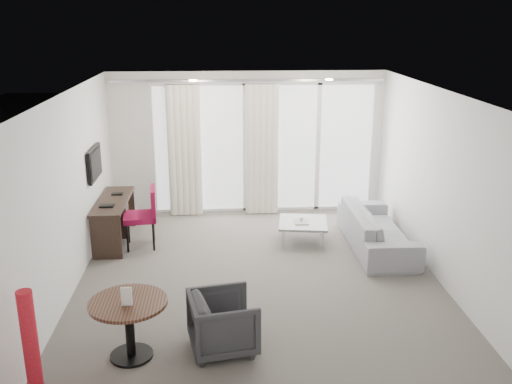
{
  "coord_description": "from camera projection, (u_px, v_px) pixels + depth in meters",
  "views": [
    {
      "loc": [
        -0.5,
        -7.24,
        3.55
      ],
      "look_at": [
        0.0,
        0.6,
        1.1
      ],
      "focal_mm": 40.0,
      "sensor_mm": 36.0,
      "label": 1
    }
  ],
  "objects": [
    {
      "name": "rattan_chair_b",
      "position": [
        322.0,
        170.0,
        12.01
      ],
      "size": [
        0.64,
        0.64,
        0.85
      ],
      "primitive_type": null,
      "rotation": [
        0.0,
        0.0,
        0.11
      ],
      "color": "#4F3419",
      "rests_on": "terrace_slab"
    },
    {
      "name": "rattan_chair_a",
      "position": [
        263.0,
        168.0,
        12.18
      ],
      "size": [
        0.6,
        0.6,
        0.84
      ],
      "primitive_type": null,
      "rotation": [
        0.0,
        0.0,
        0.05
      ],
      "color": "#4F3419",
      "rests_on": "terrace_slab"
    },
    {
      "name": "curtain_track",
      "position": [
        248.0,
        81.0,
        9.95
      ],
      "size": [
        4.8,
        0.04,
        0.04
      ],
      "primitive_type": null,
      "color": "#B2B2B7",
      "rests_on": "ceiling"
    },
    {
      "name": "wall_right",
      "position": [
        442.0,
        188.0,
        7.75
      ],
      "size": [
        0.0,
        6.0,
        2.6
      ],
      "primitive_type": "cube",
      "color": "silver",
      "rests_on": "ground"
    },
    {
      "name": "rattan_table",
      "position": [
        306.0,
        186.0,
        11.57
      ],
      "size": [
        0.57,
        0.57,
        0.45
      ],
      "primitive_type": null,
      "rotation": [
        0.0,
        0.0,
        -0.31
      ],
      "color": "#4F3419",
      "rests_on": "terrace_slab"
    },
    {
      "name": "wall_front",
      "position": [
        283.0,
        297.0,
        4.74
      ],
      "size": [
        5.0,
        0.0,
        2.6
      ],
      "primitive_type": "cube",
      "color": "silver",
      "rests_on": "ground"
    },
    {
      "name": "desk",
      "position": [
        114.0,
        221.0,
        9.22
      ],
      "size": [
        0.47,
        1.52,
        0.71
      ],
      "primitive_type": null,
      "color": "black",
      "rests_on": "floor"
    },
    {
      "name": "window_panel",
      "position": [
        264.0,
        148.0,
        10.49
      ],
      "size": [
        4.0,
        0.02,
        2.38
      ],
      "primitive_type": null,
      "color": "white",
      "rests_on": "ground"
    },
    {
      "name": "red_lamp",
      "position": [
        31.0,
        348.0,
        5.3
      ],
      "size": [
        0.26,
        0.26,
        1.17
      ],
      "primitive_type": "cylinder",
      "rotation": [
        0.0,
        0.0,
        -0.12
      ],
      "color": "#B51724",
      "rests_on": "floor"
    },
    {
      "name": "sofa",
      "position": [
        377.0,
        229.0,
        9.01
      ],
      "size": [
        0.83,
        2.13,
        0.62
      ],
      "primitive_type": "imported",
      "rotation": [
        0.0,
        0.0,
        1.57
      ],
      "color": "gray",
      "rests_on": "floor"
    },
    {
      "name": "curtain_left",
      "position": [
        184.0,
        151.0,
        10.25
      ],
      "size": [
        0.6,
        0.2,
        2.38
      ],
      "primitive_type": null,
      "color": "silver",
      "rests_on": "ground"
    },
    {
      "name": "menu_card",
      "position": [
        127.0,
        301.0,
        5.89
      ],
      "size": [
        0.11,
        0.02,
        0.21
      ],
      "primitive_type": null,
      "rotation": [
        0.0,
        0.0,
        -0.02
      ],
      "color": "white",
      "rests_on": "round_table"
    },
    {
      "name": "coffee_table",
      "position": [
        303.0,
        232.0,
        9.28
      ],
      "size": [
        0.86,
        0.86,
        0.34
      ],
      "primitive_type": null,
      "rotation": [
        0.0,
        0.0,
        -0.14
      ],
      "color": "gray",
      "rests_on": "floor"
    },
    {
      "name": "curtain_right",
      "position": [
        262.0,
        150.0,
        10.33
      ],
      "size": [
        0.6,
        0.2,
        2.38
      ],
      "primitive_type": null,
      "color": "silver",
      "rests_on": "ground"
    },
    {
      "name": "magazine",
      "position": [
        301.0,
        221.0,
        9.2
      ],
      "size": [
        0.25,
        0.31,
        0.02
      ],
      "primitive_type": null,
      "rotation": [
        0.0,
        0.0,
        -0.03
      ],
      "color": "gray",
      "rests_on": "coffee_table"
    },
    {
      "name": "terrace_slab",
      "position": [
        258.0,
        189.0,
        12.31
      ],
      "size": [
        5.6,
        3.0,
        0.12
      ],
      "primitive_type": "cube",
      "color": "#4D4D50",
      "rests_on": "ground"
    },
    {
      "name": "wall_left",
      "position": [
        68.0,
        195.0,
        7.45
      ],
      "size": [
        0.0,
        6.0,
        2.6
      ],
      "primitive_type": "cube",
      "color": "silver",
      "rests_on": "ground"
    },
    {
      "name": "downlight_a",
      "position": [
        193.0,
        81.0,
        8.69
      ],
      "size": [
        0.12,
        0.12,
        0.02
      ],
      "primitive_type": "cylinder",
      "color": "#FFE0B2",
      "rests_on": "ceiling"
    },
    {
      "name": "window_frame",
      "position": [
        264.0,
        148.0,
        10.48
      ],
      "size": [
        4.1,
        0.06,
        2.44
      ],
      "primitive_type": null,
      "color": "white",
      "rests_on": "ground"
    },
    {
      "name": "desk_chair",
      "position": [
        140.0,
        218.0,
        8.99
      ],
      "size": [
        0.58,
        0.55,
        0.97
      ],
      "primitive_type": null,
      "rotation": [
        0.0,
        0.0,
        0.11
      ],
      "color": "maroon",
      "rests_on": "floor"
    },
    {
      "name": "balustrade",
      "position": [
        254.0,
        149.0,
        13.53
      ],
      "size": [
        5.5,
        0.06,
        1.05
      ],
      "primitive_type": null,
      "color": "#B2B2B7",
      "rests_on": "terrace_slab"
    },
    {
      "name": "floor",
      "position": [
        259.0,
        279.0,
        7.99
      ],
      "size": [
        5.0,
        6.0,
        0.0
      ],
      "primitive_type": "cube",
      "color": "#605A53",
      "rests_on": "ground"
    },
    {
      "name": "tv",
      "position": [
        94.0,
        163.0,
        8.82
      ],
      "size": [
        0.05,
        0.8,
        0.5
      ],
      "primitive_type": null,
      "color": "black",
      "rests_on": "wall_left"
    },
    {
      "name": "round_table",
      "position": [
        130.0,
        329.0,
        6.09
      ],
      "size": [
        1.09,
        1.09,
        0.67
      ],
      "primitive_type": null,
      "rotation": [
        0.0,
        0.0,
        -0.39
      ],
      "color": "#462A1C",
      "rests_on": "floor"
    },
    {
      "name": "ceiling",
      "position": [
        259.0,
        93.0,
        7.21
      ],
      "size": [
        5.0,
        6.0,
        0.0
      ],
      "primitive_type": "cube",
      "color": "white",
      "rests_on": "ground"
    },
    {
      "name": "remote",
      "position": [
        302.0,
        220.0,
        9.28
      ],
      "size": [
        0.08,
        0.18,
        0.02
      ],
      "primitive_type": null,
      "rotation": [
        0.0,
        0.0,
        -0.17
      ],
      "color": "black",
      "rests_on": "coffee_table"
    },
    {
      "name": "tub_armchair",
      "position": [
        223.0,
        323.0,
        6.24
      ],
      "size": [
        0.83,
        0.82,
        0.65
      ],
      "primitive_type": "imported",
      "rotation": [
        0.0,
        0.0,
        1.76
      ],
      "color": "#2E2E31",
      "rests_on": "floor"
    },
    {
      "name": "downlight_b",
      "position": [
        329.0,
        80.0,
        8.81
      ],
      "size": [
        0.12,
        0.12,
        0.02
      ],
      "primitive_type": "cylinder",
      "color": "#FFE0B2",
      "rests_on": "ceiling"
    }
  ]
}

